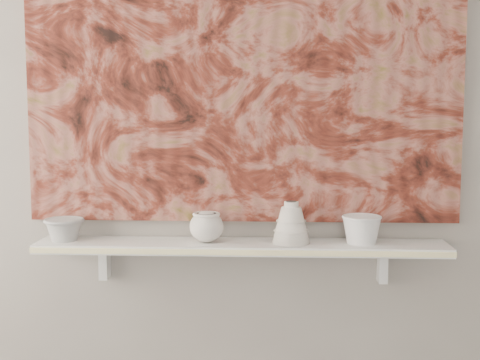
# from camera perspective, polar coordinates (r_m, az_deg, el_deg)

# --- Properties ---
(wall_back) EXTENTS (3.60, 0.00, 3.60)m
(wall_back) POSITION_cam_1_polar(r_m,az_deg,el_deg) (2.33, 0.21, 5.30)
(wall_back) COLOR gray
(wall_back) RESTS_ON floor
(shelf) EXTENTS (1.40, 0.18, 0.03)m
(shelf) POSITION_cam_1_polar(r_m,az_deg,el_deg) (2.29, 0.10, -5.71)
(shelf) COLOR white
(shelf) RESTS_ON wall_back
(shelf_stripe) EXTENTS (1.40, 0.01, 0.02)m
(shelf_stripe) POSITION_cam_1_polar(r_m,az_deg,el_deg) (2.20, -0.02, -6.22)
(shelf_stripe) COLOR #F9EEA6
(shelf_stripe) RESTS_ON shelf
(bracket_left) EXTENTS (0.03, 0.06, 0.12)m
(bracket_left) POSITION_cam_1_polar(r_m,az_deg,el_deg) (2.44, -11.48, -6.87)
(bracket_left) COLOR white
(bracket_left) RESTS_ON wall_back
(bracket_right) EXTENTS (0.03, 0.06, 0.12)m
(bracket_right) POSITION_cam_1_polar(r_m,az_deg,el_deg) (2.40, 12.05, -7.13)
(bracket_right) COLOR white
(bracket_right) RESTS_ON wall_back
(painting) EXTENTS (1.50, 0.02, 1.10)m
(painting) POSITION_cam_1_polar(r_m,az_deg,el_deg) (2.32, 0.20, 9.99)
(painting) COLOR maroon
(painting) RESTS_ON wall_back
(house_motif) EXTENTS (0.09, 0.00, 0.08)m
(house_motif) POSITION_cam_1_polar(r_m,az_deg,el_deg) (2.33, 11.30, 2.28)
(house_motif) COLOR black
(house_motif) RESTS_ON painting
(bowl_grey) EXTENTS (0.15, 0.15, 0.08)m
(bowl_grey) POSITION_cam_1_polar(r_m,az_deg,el_deg) (2.39, -14.77, -4.07)
(bowl_grey) COLOR gray
(bowl_grey) RESTS_ON shelf
(cup_cream) EXTENTS (0.14, 0.14, 0.11)m
(cup_cream) POSITION_cam_1_polar(r_m,az_deg,el_deg) (2.28, -2.88, -4.00)
(cup_cream) COLOR beige
(cup_cream) RESTS_ON shelf
(bell_vessel) EXTENTS (0.16, 0.16, 0.14)m
(bell_vessel) POSITION_cam_1_polar(r_m,az_deg,el_deg) (2.27, 4.38, -3.61)
(bell_vessel) COLOR silver
(bell_vessel) RESTS_ON shelf
(bowl_white) EXTENTS (0.15, 0.15, 0.10)m
(bowl_white) POSITION_cam_1_polar(r_m,az_deg,el_deg) (2.29, 10.34, -4.17)
(bowl_white) COLOR white
(bowl_white) RESTS_ON shelf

